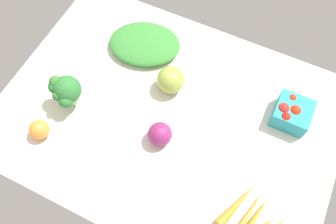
{
  "coord_description": "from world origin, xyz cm",
  "views": [
    {
      "loc": [
        20.46,
        -42.52,
        98.55
      ],
      "look_at": [
        0.0,
        0.0,
        4.0
      ],
      "focal_mm": 36.78,
      "sensor_mm": 36.0,
      "label": 1
    }
  ],
  "objects_px": {
    "berry_basket": "(292,113)",
    "leafy_greens_clump": "(145,44)",
    "red_onion_near_basket": "(160,134)",
    "heirloom_tomato_green": "(171,80)",
    "heirloom_tomato_orange": "(39,130)",
    "broccoli_head": "(65,91)",
    "carrot_bunch": "(254,223)"
  },
  "relations": [
    {
      "from": "berry_basket",
      "to": "broccoli_head",
      "type": "distance_m",
      "value": 0.68
    },
    {
      "from": "heirloom_tomato_orange",
      "to": "berry_basket",
      "type": "bearing_deg",
      "value": 29.6
    },
    {
      "from": "heirloom_tomato_orange",
      "to": "broccoli_head",
      "type": "relative_size",
      "value": 0.5
    },
    {
      "from": "red_onion_near_basket",
      "to": "heirloom_tomato_green",
      "type": "bearing_deg",
      "value": 105.53
    },
    {
      "from": "red_onion_near_basket",
      "to": "heirloom_tomato_orange",
      "type": "xyz_separation_m",
      "value": [
        -0.33,
        -0.14,
        -0.01
      ]
    },
    {
      "from": "berry_basket",
      "to": "heirloom_tomato_orange",
      "type": "bearing_deg",
      "value": -150.4
    },
    {
      "from": "broccoli_head",
      "to": "carrot_bunch",
      "type": "distance_m",
      "value": 0.66
    },
    {
      "from": "broccoli_head",
      "to": "carrot_bunch",
      "type": "height_order",
      "value": "broccoli_head"
    },
    {
      "from": "heirloom_tomato_green",
      "to": "heirloom_tomato_orange",
      "type": "bearing_deg",
      "value": -131.5
    },
    {
      "from": "heirloom_tomato_orange",
      "to": "carrot_bunch",
      "type": "xyz_separation_m",
      "value": [
        0.67,
        0.03,
        -0.02
      ]
    },
    {
      "from": "red_onion_near_basket",
      "to": "carrot_bunch",
      "type": "bearing_deg",
      "value": -18.64
    },
    {
      "from": "red_onion_near_basket",
      "to": "leafy_greens_clump",
      "type": "xyz_separation_m",
      "value": [
        -0.2,
        0.28,
        -0.01
      ]
    },
    {
      "from": "heirloom_tomato_orange",
      "to": "red_onion_near_basket",
      "type": "bearing_deg",
      "value": 22.95
    },
    {
      "from": "heirloom_tomato_green",
      "to": "carrot_bunch",
      "type": "relative_size",
      "value": 0.42
    },
    {
      "from": "berry_basket",
      "to": "heirloom_tomato_green",
      "type": "relative_size",
      "value": 1.18
    },
    {
      "from": "berry_basket",
      "to": "red_onion_near_basket",
      "type": "bearing_deg",
      "value": -144.47
    },
    {
      "from": "berry_basket",
      "to": "carrot_bunch",
      "type": "height_order",
      "value": "berry_basket"
    },
    {
      "from": "heirloom_tomato_orange",
      "to": "broccoli_head",
      "type": "height_order",
      "value": "broccoli_head"
    },
    {
      "from": "carrot_bunch",
      "to": "berry_basket",
      "type": "bearing_deg",
      "value": 91.32
    },
    {
      "from": "broccoli_head",
      "to": "carrot_bunch",
      "type": "xyz_separation_m",
      "value": [
        0.65,
        -0.1,
        -0.06
      ]
    },
    {
      "from": "berry_basket",
      "to": "leafy_greens_clump",
      "type": "relative_size",
      "value": 0.43
    },
    {
      "from": "red_onion_near_basket",
      "to": "heirloom_tomato_green",
      "type": "distance_m",
      "value": 0.18
    },
    {
      "from": "broccoli_head",
      "to": "berry_basket",
      "type": "bearing_deg",
      "value": 21.07
    },
    {
      "from": "red_onion_near_basket",
      "to": "leafy_greens_clump",
      "type": "distance_m",
      "value": 0.34
    },
    {
      "from": "heirloom_tomato_green",
      "to": "leafy_greens_clump",
      "type": "bearing_deg",
      "value": 144.98
    },
    {
      "from": "heirloom_tomato_green",
      "to": "carrot_bunch",
      "type": "distance_m",
      "value": 0.48
    },
    {
      "from": "heirloom_tomato_green",
      "to": "broccoli_head",
      "type": "bearing_deg",
      "value": -143.95
    },
    {
      "from": "red_onion_near_basket",
      "to": "heirloom_tomato_orange",
      "type": "bearing_deg",
      "value": -157.05
    },
    {
      "from": "broccoli_head",
      "to": "leafy_greens_clump",
      "type": "relative_size",
      "value": 0.49
    },
    {
      "from": "berry_basket",
      "to": "leafy_greens_clump",
      "type": "height_order",
      "value": "berry_basket"
    },
    {
      "from": "heirloom_tomato_orange",
      "to": "carrot_bunch",
      "type": "distance_m",
      "value": 0.67
    },
    {
      "from": "broccoli_head",
      "to": "leafy_greens_clump",
      "type": "distance_m",
      "value": 0.32
    }
  ]
}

